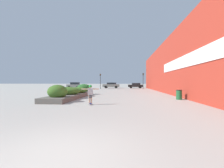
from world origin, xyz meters
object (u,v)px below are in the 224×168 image
Objects in this scene: skateboard at (90,104)px; skateboarder at (90,92)px; trash_bin at (179,95)px; traffic_light_left at (100,79)px; car_center_left at (111,85)px; car_center_right at (75,85)px; traffic_light_right at (143,78)px; car_leftmost at (136,85)px.

skateboard is 0.85m from skateboarder.
skateboarder is 8.62m from trash_bin.
car_center_left is at bearing 64.13° from traffic_light_left.
car_center_left is 9.98m from car_center_right.
skateboard is at bearing -152.35° from trash_bin.
traffic_light_right reaches higher than car_center_left.
car_leftmost is 1.08× the size of traffic_light_left.
trash_bin is at bearing 6.59° from skateboarder.
skateboarder reaches higher than trash_bin.
traffic_light_left is (-8.90, -5.23, 1.75)m from car_leftmost.
car_leftmost reaches higher than trash_bin.
car_center_right is at bearing 90.66° from skateboard.
car_leftmost is at bearing 106.08° from traffic_light_right.
car_leftmost is (-2.52, 26.85, 0.32)m from trash_bin.
skateboard is at bearing -158.28° from car_center_right.
skateboarder is 0.35× the size of car_center_right.
traffic_light_right reaches higher than skateboard.
car_leftmost is at bearing 59.55° from skateboard.
car_center_right reaches higher than skateboarder.
car_center_right is at bearing 170.42° from traffic_light_right.
car_center_right reaches higher than trash_bin.
traffic_light_right is at bearing -119.27° from car_center_left.
skateboarder is 1.49× the size of trash_bin.
car_center_right is 1.01× the size of traffic_light_right.
traffic_light_right is (1.50, -5.20, 1.80)m from car_leftmost.
traffic_light_right is (8.17, -4.58, 1.75)m from car_center_left.
skateboard is 0.15× the size of car_center_left.
trash_bin is at bearing -87.30° from traffic_light_right.
skateboard is at bearing 76.07° from skateboarder.
car_leftmost is at bearing 30.41° from traffic_light_left.
car_center_right reaches higher than car_leftmost.
traffic_light_left is at bearing -111.95° from car_center_right.
traffic_light_left is (-3.80, 25.62, 2.45)m from skateboard.
traffic_light_right reaches higher than traffic_light_left.
trash_bin is (7.62, 3.99, -0.46)m from skateboarder.
traffic_light_right reaches higher than trash_bin.
car_center_right is (-9.86, -1.53, 0.01)m from car_center_left.
car_leftmost is at bearing -84.71° from car_center_left.
skateboarder is 31.27m from car_leftmost.
skateboarder is at bearing -152.35° from trash_bin.
trash_bin is 31.20m from car_center_right.
car_center_right is 8.40m from traffic_light_left.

